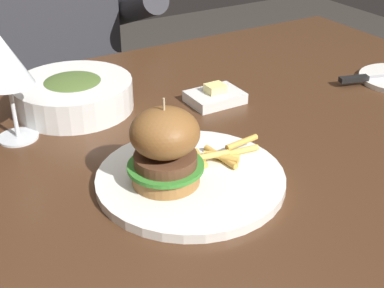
% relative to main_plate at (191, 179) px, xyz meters
% --- Properties ---
extents(dining_table, '(1.46, 0.96, 0.74)m').
position_rel_main_plate_xyz_m(dining_table, '(0.02, 0.08, -0.08)').
color(dining_table, '#472B19').
rests_on(dining_table, ground).
extents(main_plate, '(0.27, 0.27, 0.01)m').
position_rel_main_plate_xyz_m(main_plate, '(0.00, 0.00, 0.00)').
color(main_plate, white).
rests_on(main_plate, dining_table).
extents(burger_sandwich, '(0.11, 0.11, 0.13)m').
position_rel_main_plate_xyz_m(burger_sandwich, '(-0.04, 0.00, 0.06)').
color(burger_sandwich, '#9E6B38').
rests_on(burger_sandwich, main_plate).
extents(fries_pile, '(0.13, 0.07, 0.02)m').
position_rel_main_plate_xyz_m(fries_pile, '(0.06, 0.01, 0.02)').
color(fries_pile, '#E0B251').
rests_on(fries_pile, main_plate).
extents(wine_glass, '(0.08, 0.08, 0.18)m').
position_rel_main_plate_xyz_m(wine_glass, '(-0.18, 0.26, 0.12)').
color(wine_glass, silver).
rests_on(wine_glass, dining_table).
extents(table_knife, '(0.20, 0.07, 0.01)m').
position_rel_main_plate_xyz_m(table_knife, '(0.51, 0.13, 0.01)').
color(table_knife, silver).
rests_on(table_knife, bread_plate).
extents(butter_dish, '(0.10, 0.07, 0.04)m').
position_rel_main_plate_xyz_m(butter_dish, '(0.18, 0.22, 0.00)').
color(butter_dish, white).
rests_on(butter_dish, dining_table).
extents(soup_bowl, '(0.21, 0.21, 0.06)m').
position_rel_main_plate_xyz_m(soup_bowl, '(-0.06, 0.32, 0.02)').
color(soup_bowl, white).
rests_on(soup_bowl, dining_table).
extents(diner_person, '(0.51, 0.36, 1.18)m').
position_rel_main_plate_xyz_m(diner_person, '(0.03, 0.83, -0.18)').
color(diner_person, '#282833').
rests_on(diner_person, ground).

